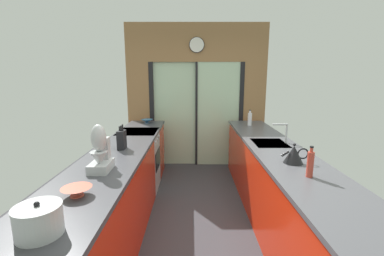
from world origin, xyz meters
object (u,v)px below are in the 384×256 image
object	(u,v)px
soap_bottle_far	(249,119)
mixing_bowl_far	(146,121)
mixing_bowl_near	(76,192)
soap_bottle_near	(309,164)
knife_block	(120,140)
stock_pot	(37,221)
oven_range	(138,161)
stand_mixer	(99,153)
kettle	(293,154)

from	to	relation	value
soap_bottle_far	mixing_bowl_far	bearing A→B (deg)	172.23
mixing_bowl_near	soap_bottle_far	distance (m)	3.19
soap_bottle_near	mixing_bowl_far	bearing A→B (deg)	125.07
knife_block	stock_pot	size ratio (longest dim) A/B	1.19
mixing_bowl_far	soap_bottle_far	distance (m)	1.80
mixing_bowl_far	stock_pot	bearing A→B (deg)	-90.00
soap_bottle_far	knife_block	bearing A→B (deg)	-140.84
mixing_bowl_near	oven_range	bearing A→B (deg)	90.49
stand_mixer	kettle	bearing A→B (deg)	6.62
mixing_bowl_near	stock_pot	world-z (taller)	stock_pot
knife_block	stand_mixer	xyz separation A→B (m)	(-0.00, -0.70, 0.05)
stock_pot	mixing_bowl_near	bearing A→B (deg)	90.00
oven_range	mixing_bowl_far	world-z (taller)	mixing_bowl_far
stand_mixer	soap_bottle_far	world-z (taller)	stand_mixer
kettle	soap_bottle_far	xyz separation A→B (m)	(-0.00, 1.94, 0.03)
mixing_bowl_far	stock_pot	world-z (taller)	stock_pot
oven_range	stock_pot	size ratio (longest dim) A/B	3.80
stand_mixer	kettle	world-z (taller)	stand_mixer
knife_block	stand_mixer	world-z (taller)	stand_mixer
soap_bottle_near	oven_range	bearing A→B (deg)	134.71
mixing_bowl_far	stand_mixer	size ratio (longest dim) A/B	0.51
mixing_bowl_near	stand_mixer	bearing A→B (deg)	90.00
stock_pot	kettle	xyz separation A→B (m)	(1.78, 1.15, 0.00)
stock_pot	kettle	bearing A→B (deg)	32.93
stand_mixer	stock_pot	world-z (taller)	stand_mixer
knife_block	kettle	distance (m)	1.85
oven_range	soap_bottle_far	bearing A→B (deg)	14.83
kettle	soap_bottle_far	distance (m)	1.94
mixing_bowl_near	kettle	world-z (taller)	kettle
stand_mixer	stock_pot	distance (m)	0.95
mixing_bowl_far	stock_pot	size ratio (longest dim) A/B	0.88
mixing_bowl_near	soap_bottle_near	distance (m)	1.82
mixing_bowl_far	stand_mixer	bearing A→B (deg)	-90.00
soap_bottle_far	kettle	bearing A→B (deg)	-89.95
oven_range	soap_bottle_far	distance (m)	1.95
mixing_bowl_far	knife_block	world-z (taller)	knife_block
mixing_bowl_far	oven_range	bearing A→B (deg)	-91.47
stand_mixer	kettle	xyz separation A→B (m)	(1.78, 0.21, -0.08)
soap_bottle_near	soap_bottle_far	xyz separation A→B (m)	(0.00, 2.29, 0.00)
oven_range	soap_bottle_far	xyz separation A→B (m)	(1.80, 0.48, 0.58)
knife_block	soap_bottle_near	bearing A→B (deg)	-25.35
mixing_bowl_near	soap_bottle_far	xyz separation A→B (m)	(1.78, 2.65, 0.08)
soap_bottle_near	soap_bottle_far	bearing A→B (deg)	90.00
stand_mixer	stock_pot	xyz separation A→B (m)	(-0.00, -0.95, -0.08)
stock_pot	soap_bottle_far	distance (m)	3.57
oven_range	knife_block	size ratio (longest dim) A/B	3.19
soap_bottle_far	oven_range	bearing A→B (deg)	-165.17
oven_range	kettle	distance (m)	2.39
soap_bottle_near	knife_block	bearing A→B (deg)	154.65
kettle	soap_bottle_far	size ratio (longest dim) A/B	1.00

